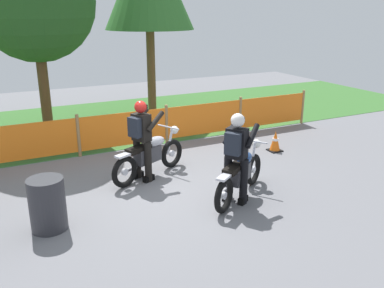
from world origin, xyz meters
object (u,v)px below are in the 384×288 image
at_px(rider_trailing, 236,153).
at_px(spare_drum, 47,204).
at_px(motorcycle_lead, 150,155).
at_px(motorcycle_trailing, 240,174).
at_px(traffic_cone, 275,141).
at_px(rider_lead, 141,136).

height_order(rider_trailing, spare_drum, rider_trailing).
height_order(motorcycle_lead, rider_trailing, rider_trailing).
relative_size(motorcycle_lead, motorcycle_trailing, 1.10).
height_order(motorcycle_trailing, rider_trailing, rider_trailing).
relative_size(rider_trailing, traffic_cone, 3.19).
distance_m(motorcycle_trailing, spare_drum, 3.45).
height_order(rider_lead, traffic_cone, rider_lead).
relative_size(motorcycle_lead, spare_drum, 2.19).
xyz_separation_m(motorcycle_lead, traffic_cone, (3.42, 0.14, -0.22)).
height_order(motorcycle_lead, spare_drum, motorcycle_lead).
height_order(rider_trailing, traffic_cone, rider_trailing).
bearing_deg(traffic_cone, rider_trailing, -140.79).
xyz_separation_m(motorcycle_lead, rider_lead, (-0.20, -0.10, 0.47)).
bearing_deg(spare_drum, traffic_cone, 14.80).
bearing_deg(traffic_cone, motorcycle_trailing, -140.45).
relative_size(motorcycle_lead, traffic_cone, 3.64).
distance_m(rider_lead, spare_drum, 2.48).
distance_m(rider_lead, traffic_cone, 3.70).
bearing_deg(rider_trailing, motorcycle_lead, 83.52).
height_order(motorcycle_lead, motorcycle_trailing, motorcycle_lead).
bearing_deg(spare_drum, rider_lead, 31.37).
relative_size(traffic_cone, spare_drum, 0.60).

